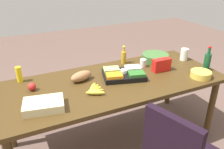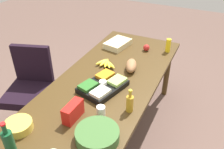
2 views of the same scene
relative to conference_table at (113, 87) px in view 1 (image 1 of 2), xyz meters
The scene contains 15 objects.
ground_plane 0.69m from the conference_table, ahead, with size 10.00×10.00×0.00m, color brown.
conference_table is the anchor object (origin of this frame).
chip_bag_red 0.59m from the conference_table, ahead, with size 0.20×0.08×0.14m, color red.
banana_bunch 0.31m from the conference_table, 152.30° to the right, with size 0.18×0.24×0.04m.
bread_loaf 0.35m from the conference_table, 155.17° to the left, with size 0.24×0.11×0.10m, color #996842.
mayo_jar 1.04m from the conference_table, ahead, with size 0.09×0.09×0.14m, color white.
wine_bottle 1.07m from the conference_table, 11.19° to the right, with size 0.07×0.07×0.27m.
mustard_bottle 0.95m from the conference_table, 156.18° to the left, with size 0.06×0.06×0.16m, color yellow.
salad_bowl 0.75m from the conference_table, 21.00° to the left, with size 0.32×0.32×0.08m, color #3C652F.
paper_cup 0.50m from the conference_table, 20.76° to the left, with size 0.07×0.07×0.09m, color white.
apple_red 0.79m from the conference_table, 169.57° to the left, with size 0.08×0.08×0.08m, color #B22420.
veggie_tray 0.17m from the conference_table, 10.22° to the left, with size 0.48×0.40×0.09m.
dressing_bottle 0.49m from the conference_table, 49.65° to the left, with size 0.07×0.07×0.21m.
sheet_cake 0.77m from the conference_table, 163.82° to the right, with size 0.32×0.22×0.07m, color beige.
chip_bowl 0.92m from the conference_table, 20.32° to the right, with size 0.21×0.21×0.07m, color gold.
Camera 1 is at (-0.90, -1.88, 1.83)m, focal length 37.16 mm.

